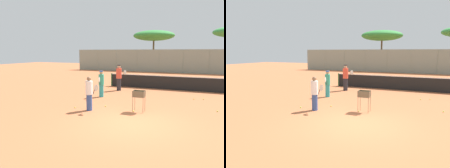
{
  "view_description": "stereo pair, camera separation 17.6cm",
  "coord_description": "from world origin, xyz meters",
  "views": [
    {
      "loc": [
        2.53,
        -8.08,
        2.88
      ],
      "look_at": [
        -2.36,
        3.6,
        1.0
      ],
      "focal_mm": 35.0,
      "sensor_mm": 36.0,
      "label": 1
    },
    {
      "loc": [
        2.7,
        -8.01,
        2.88
      ],
      "look_at": [
        -2.36,
        3.6,
        1.0
      ],
      "focal_mm": 35.0,
      "sensor_mm": 36.0,
      "label": 2
    }
  ],
  "objects": [
    {
      "name": "tree_0",
      "position": [
        -4.97,
        27.0,
        5.37
      ],
      "size": [
        6.46,
        6.46,
        6.2
      ],
      "color": "brown",
      "rests_on": "ground_plane"
    },
    {
      "name": "tennis_ball_1",
      "position": [
        -0.47,
        1.79,
        0.03
      ],
      "size": [
        0.07,
        0.07,
        0.07
      ],
      "primitive_type": "sphere",
      "color": "#D1E54C",
      "rests_on": "ground_plane"
    },
    {
      "name": "player_white_outfit",
      "position": [
        -3.21,
        6.99,
        1.0
      ],
      "size": [
        0.61,
        0.86,
        1.93
      ],
      "rotation": [
        0.0,
        0.0,
        1.02
      ],
      "color": "#26262D",
      "rests_on": "ground_plane"
    },
    {
      "name": "tennis_ball_3",
      "position": [
        2.66,
        6.03,
        0.03
      ],
      "size": [
        0.07,
        0.07,
        0.07
      ],
      "primitive_type": "sphere",
      "color": "#D1E54C",
      "rests_on": "ground_plane"
    },
    {
      "name": "tennis_ball_5",
      "position": [
        -3.45,
        1.28,
        0.03
      ],
      "size": [
        0.07,
        0.07,
        0.07
      ],
      "primitive_type": "sphere",
      "color": "#D1E54C",
      "rests_on": "ground_plane"
    },
    {
      "name": "tennis_ball_0",
      "position": [
        3.29,
        3.33,
        0.03
      ],
      "size": [
        0.07,
        0.07,
        0.07
      ],
      "primitive_type": "sphere",
      "color": "#D1E54C",
      "rests_on": "ground_plane"
    },
    {
      "name": "back_fence",
      "position": [
        0.0,
        22.62,
        1.59
      ],
      "size": [
        32.07,
        0.08,
        3.18
      ],
      "color": "gray",
      "rests_on": "ground_plane"
    },
    {
      "name": "ground_plane",
      "position": [
        0.0,
        0.0,
        0.0
      ],
      "size": [
        80.0,
        80.0,
        0.0
      ],
      "primitive_type": "plane",
      "color": "#B7663D"
    },
    {
      "name": "player_red_cap",
      "position": [
        -3.41,
        4.34,
        0.87
      ],
      "size": [
        0.35,
        0.89,
        1.68
      ],
      "rotation": [
        0.0,
        0.0,
        4.92
      ],
      "color": "teal",
      "rests_on": "ground_plane"
    },
    {
      "name": "ball_cart",
      "position": [
        -0.24,
        1.89,
        0.8
      ],
      "size": [
        0.56,
        0.41,
        1.03
      ],
      "color": "brown",
      "rests_on": "ground_plane"
    },
    {
      "name": "tennis_net",
      "position": [
        0.0,
        8.81,
        0.56
      ],
      "size": [
        9.23,
        0.1,
        1.07
      ],
      "color": "#26592D",
      "rests_on": "ground_plane"
    },
    {
      "name": "tennis_ball_6",
      "position": [
        2.12,
        5.82,
        0.03
      ],
      "size": [
        0.07,
        0.07,
        0.07
      ],
      "primitive_type": "sphere",
      "color": "#D1E54C",
      "rests_on": "ground_plane"
    },
    {
      "name": "tennis_ball_2",
      "position": [
        -4.47,
        7.9,
        0.03
      ],
      "size": [
        0.07,
        0.07,
        0.07
      ],
      "primitive_type": "sphere",
      "color": "#D1E54C",
      "rests_on": "ground_plane"
    },
    {
      "name": "player_yellow_shirt",
      "position": [
        -2.56,
        1.19,
        0.87
      ],
      "size": [
        0.85,
        0.47,
        1.69
      ],
      "rotation": [
        0.0,
        0.0,
        5.88
      ],
      "color": "#334C8C",
      "rests_on": "ground_plane"
    },
    {
      "name": "tennis_ball_7",
      "position": [
        -2.12,
        2.15,
        0.03
      ],
      "size": [
        0.07,
        0.07,
        0.07
      ],
      "primitive_type": "sphere",
      "color": "#D1E54C",
      "rests_on": "ground_plane"
    }
  ]
}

